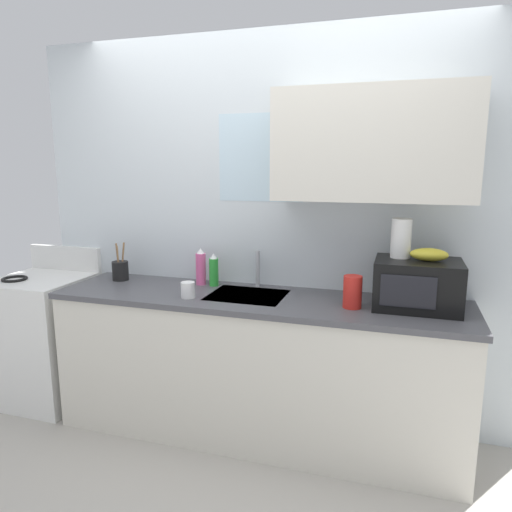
# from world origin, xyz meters

# --- Properties ---
(kitchen_wall_assembly) EXTENTS (3.27, 0.42, 2.50)m
(kitchen_wall_assembly) POSITION_xyz_m (0.13, 0.31, 1.37)
(kitchen_wall_assembly) COLOR silver
(kitchen_wall_assembly) RESTS_ON ground
(counter_unit) EXTENTS (2.50, 0.63, 0.90)m
(counter_unit) POSITION_xyz_m (-0.00, 0.00, 0.46)
(counter_unit) COLOR silver
(counter_unit) RESTS_ON ground
(sink_faucet) EXTENTS (0.03, 0.03, 0.24)m
(sink_faucet) POSITION_xyz_m (-0.06, 0.24, 1.02)
(sink_faucet) COLOR #B2B5BA
(sink_faucet) RESTS_ON counter_unit
(stove_range) EXTENTS (0.60, 0.60, 1.08)m
(stove_range) POSITION_xyz_m (-1.60, 0.00, 0.46)
(stove_range) COLOR white
(stove_range) RESTS_ON ground
(microwave) EXTENTS (0.46, 0.35, 0.27)m
(microwave) POSITION_xyz_m (0.92, 0.05, 1.04)
(microwave) COLOR black
(microwave) RESTS_ON counter_unit
(banana_bunch) EXTENTS (0.20, 0.11, 0.07)m
(banana_bunch) POSITION_xyz_m (0.97, 0.05, 1.20)
(banana_bunch) COLOR gold
(banana_bunch) RESTS_ON microwave
(paper_towel_roll) EXTENTS (0.11, 0.11, 0.22)m
(paper_towel_roll) POSITION_xyz_m (0.82, 0.10, 1.28)
(paper_towel_roll) COLOR white
(paper_towel_roll) RESTS_ON microwave
(dish_soap_bottle_green) EXTENTS (0.06, 0.06, 0.22)m
(dish_soap_bottle_green) POSITION_xyz_m (-0.34, 0.17, 1.00)
(dish_soap_bottle_green) COLOR green
(dish_soap_bottle_green) RESTS_ON counter_unit
(dish_soap_bottle_pink) EXTENTS (0.07, 0.07, 0.24)m
(dish_soap_bottle_pink) POSITION_xyz_m (-0.44, 0.18, 1.02)
(dish_soap_bottle_pink) COLOR #E55999
(dish_soap_bottle_pink) RESTS_ON counter_unit
(cereal_canister) EXTENTS (0.10, 0.10, 0.18)m
(cereal_canister) POSITION_xyz_m (0.58, -0.05, 0.99)
(cereal_canister) COLOR red
(cereal_canister) RESTS_ON counter_unit
(mug_white) EXTENTS (0.08, 0.08, 0.09)m
(mug_white) POSITION_xyz_m (-0.38, -0.14, 0.95)
(mug_white) COLOR white
(mug_white) RESTS_ON counter_unit
(utensil_crock) EXTENTS (0.11, 0.11, 0.26)m
(utensil_crock) POSITION_xyz_m (-1.02, 0.12, 0.97)
(utensil_crock) COLOR black
(utensil_crock) RESTS_ON counter_unit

